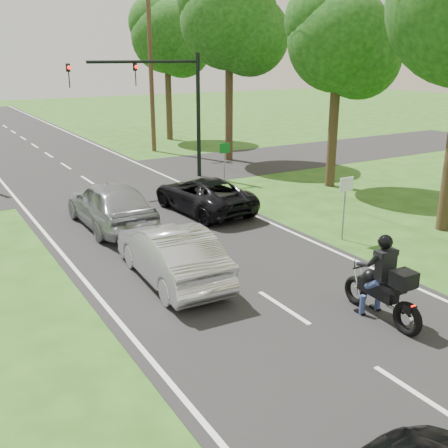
{
  "coord_description": "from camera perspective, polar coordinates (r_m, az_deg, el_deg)",
  "views": [
    {
      "loc": [
        -7.15,
        -9.15,
        5.85
      ],
      "look_at": [
        0.1,
        3.0,
        1.3
      ],
      "focal_mm": 42.0,
      "sensor_mm": 36.0,
      "label": 1
    }
  ],
  "objects": [
    {
      "name": "ground",
      "position": [
        13.0,
        6.48,
        -9.04
      ],
      "size": [
        140.0,
        140.0,
        0.0
      ],
      "primitive_type": "plane",
      "color": "#244B15",
      "rests_on": "ground"
    },
    {
      "name": "road",
      "position": [
        21.26,
        -9.96,
        1.6
      ],
      "size": [
        8.0,
        100.0,
        0.01
      ],
      "primitive_type": "cube",
      "color": "black",
      "rests_on": "ground"
    },
    {
      "name": "cross_road",
      "position": [
        26.79,
        -14.65,
        4.65
      ],
      "size": [
        60.0,
        7.0,
        0.01
      ],
      "primitive_type": "cube",
      "color": "black",
      "rests_on": "ground"
    },
    {
      "name": "motorcycle_rider",
      "position": [
        12.57,
        17.06,
        -6.6
      ],
      "size": [
        0.69,
        2.43,
        2.09
      ],
      "rotation": [
        0.0,
        0.0,
        -0.05
      ],
      "color": "black",
      "rests_on": "ground"
    },
    {
      "name": "dark_suv",
      "position": [
        20.51,
        -2.28,
        3.23
      ],
      "size": [
        2.58,
        5.0,
        1.35
      ],
      "primitive_type": "imported",
      "rotation": [
        0.0,
        0.0,
        3.21
      ],
      "color": "black",
      "rests_on": "road"
    },
    {
      "name": "silver_sedan",
      "position": [
        14.2,
        -5.76,
        -3.19
      ],
      "size": [
        1.84,
        4.73,
        1.53
      ],
      "primitive_type": "imported",
      "rotation": [
        0.0,
        0.0,
        3.09
      ],
      "color": "silver",
      "rests_on": "road"
    },
    {
      "name": "silver_suv",
      "position": [
        18.96,
        -12.28,
        2.17
      ],
      "size": [
        2.05,
        5.02,
        1.71
      ],
      "primitive_type": "imported",
      "rotation": [
        0.0,
        0.0,
        3.15
      ],
      "color": "#979B9F",
      "rests_on": "road"
    },
    {
      "name": "traffic_signal",
      "position": [
        25.47,
        -6.64,
        13.86
      ],
      "size": [
        6.38,
        0.44,
        6.0
      ],
      "color": "black",
      "rests_on": "ground"
    },
    {
      "name": "utility_pole_far",
      "position": [
        33.9,
        -7.96,
        16.37
      ],
      "size": [
        1.6,
        0.28,
        10.0
      ],
      "color": "brown",
      "rests_on": "ground"
    },
    {
      "name": "sign_white",
      "position": [
        17.48,
        13.1,
        3.28
      ],
      "size": [
        0.55,
        0.07,
        2.12
      ],
      "color": "slate",
      "rests_on": "ground"
    },
    {
      "name": "sign_green",
      "position": [
        23.84,
        0.07,
        7.56
      ],
      "size": [
        0.55,
        0.07,
        2.12
      ],
      "color": "slate",
      "rests_on": "ground"
    },
    {
      "name": "tree_row_c",
      "position": [
        24.66,
        13.11,
        18.29
      ],
      "size": [
        4.8,
        4.65,
        8.76
      ],
      "color": "#332316",
      "rests_on": "ground"
    },
    {
      "name": "tree_row_d",
      "position": [
        30.62,
        1.35,
        20.79
      ],
      "size": [
        5.76,
        5.58,
        10.45
      ],
      "color": "#332316",
      "rests_on": "ground"
    },
    {
      "name": "tree_row_e",
      "position": [
        38.7,
        -5.7,
        19.21
      ],
      "size": [
        5.28,
        5.12,
        9.61
      ],
      "color": "#332316",
      "rests_on": "ground"
    }
  ]
}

